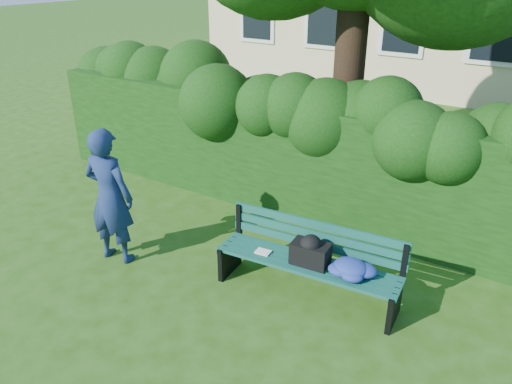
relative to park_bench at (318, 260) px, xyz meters
The scene contains 4 objects.
ground 1.26m from the park_bench, behind, with size 80.00×80.00×0.00m, color #264E0E.
hedge 2.34m from the park_bench, 119.49° to the left, with size 10.00×1.00×1.80m.
park_bench is the anchor object (origin of this frame).
man_reading 2.80m from the park_bench, 165.35° to the right, with size 0.68×0.44×1.86m, color navy.
Camera 1 is at (3.21, -4.38, 3.73)m, focal length 35.00 mm.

